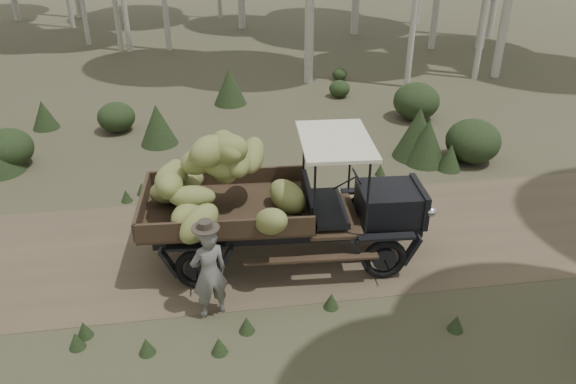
% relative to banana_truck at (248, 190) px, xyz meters
% --- Properties ---
extents(ground, '(120.00, 120.00, 0.00)m').
position_rel_banana_truck_xyz_m(ground, '(-1.15, 0.46, -1.54)').
color(ground, '#473D2B').
rests_on(ground, ground).
extents(dirt_track, '(70.00, 4.00, 0.01)m').
position_rel_banana_truck_xyz_m(dirt_track, '(-1.15, 0.46, -1.53)').
color(dirt_track, brown).
rests_on(dirt_track, ground).
extents(banana_truck, '(5.53, 2.71, 2.75)m').
position_rel_banana_truck_xyz_m(banana_truck, '(0.00, 0.00, 0.00)').
color(banana_truck, black).
rests_on(banana_truck, ground).
extents(farmer, '(0.72, 0.59, 1.86)m').
position_rel_banana_truck_xyz_m(farmer, '(-0.81, -1.51, -0.66)').
color(farmer, '#5B5A53').
rests_on(farmer, ground).
extents(undergrowth, '(19.18, 23.05, 1.39)m').
position_rel_banana_truck_xyz_m(undergrowth, '(-1.81, 1.56, -0.99)').
color(undergrowth, '#233319').
rests_on(undergrowth, ground).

